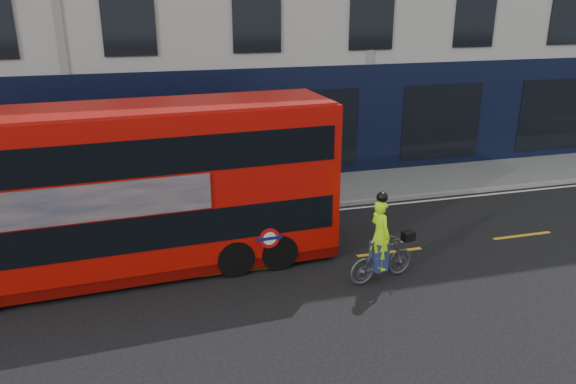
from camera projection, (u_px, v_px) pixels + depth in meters
name	position (u px, v px, depth m)	size (l,w,h in m)	color
ground	(53.00, 330.00, 11.17)	(120.00, 120.00, 0.00)	black
pavement	(78.00, 212.00, 17.06)	(60.00, 3.00, 0.12)	slate
kerb	(74.00, 231.00, 15.69)	(60.00, 0.12, 0.13)	gray
road_edge_line	(73.00, 237.00, 15.44)	(58.00, 0.10, 0.01)	silver
lane_dashes	(61.00, 293.00, 12.53)	(58.00, 0.12, 0.01)	gold
bus	(126.00, 191.00, 12.89)	(10.02, 2.81, 3.99)	#B90D07
cyclist	(381.00, 251.00, 12.88)	(1.81, 0.86, 2.20)	#494C4E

